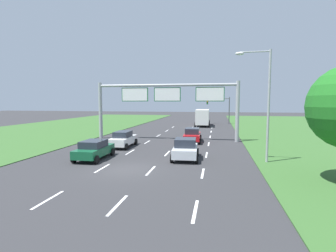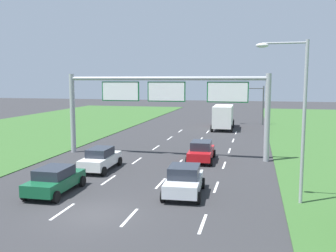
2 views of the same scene
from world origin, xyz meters
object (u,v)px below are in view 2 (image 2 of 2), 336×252
at_px(car_near_red, 55,180).
at_px(box_truck, 223,116).
at_px(car_mid_lane, 201,151).
at_px(traffic_light_mast, 249,98).
at_px(sign_gantry, 166,98).
at_px(car_lead_silver, 101,159).
at_px(street_lamp, 297,108).
at_px(car_far_ahead, 184,180).

distance_m(car_near_red, box_truck, 31.40).
distance_m(car_mid_lane, traffic_light_mast, 26.11).
bearing_deg(sign_gantry, car_lead_silver, -122.06).
bearing_deg(sign_gantry, traffic_light_mast, 75.33).
xyz_separation_m(car_mid_lane, sign_gantry, (-3.16, 1.06, 4.15)).
bearing_deg(box_truck, street_lamp, -79.29).
bearing_deg(car_lead_silver, car_near_red, -94.11).
height_order(car_far_ahead, sign_gantry, sign_gantry).
height_order(car_near_red, street_lamp, street_lamp).
relative_size(car_far_ahead, street_lamp, 0.48).
relative_size(box_truck, sign_gantry, 0.46).
relative_size(car_near_red, car_lead_silver, 0.98).
relative_size(car_near_red, car_mid_lane, 0.97).
relative_size(car_lead_silver, car_mid_lane, 0.99).
distance_m(car_far_ahead, box_truck, 29.20).
bearing_deg(car_mid_lane, street_lamp, -58.21).
height_order(car_lead_silver, car_mid_lane, car_mid_lane).
bearing_deg(car_near_red, traffic_light_mast, 73.42).
bearing_deg(traffic_light_mast, car_mid_lane, -97.30).
bearing_deg(car_lead_silver, car_far_ahead, -33.39).
xyz_separation_m(car_mid_lane, traffic_light_mast, (3.30, 25.72, 3.05)).
bearing_deg(street_lamp, car_lead_silver, 160.24).
distance_m(car_far_ahead, traffic_light_mast, 34.99).
bearing_deg(car_far_ahead, car_lead_silver, 144.37).
bearing_deg(street_lamp, car_mid_lane, 123.87).
xyz_separation_m(car_near_red, traffic_light_mast, (10.30, 36.12, 3.08)).
bearing_deg(sign_gantry, box_truck, 80.37).
height_order(car_near_red, car_far_ahead, car_far_ahead).
relative_size(traffic_light_mast, street_lamp, 0.66).
xyz_separation_m(car_mid_lane, car_far_ahead, (0.29, -9.01, 0.02)).
xyz_separation_m(car_far_ahead, traffic_light_mast, (3.00, 34.72, 3.03)).
xyz_separation_m(car_mid_lane, street_lamp, (6.18, -9.21, 4.26)).
distance_m(sign_gantry, traffic_light_mast, 25.51).
xyz_separation_m(car_lead_silver, sign_gantry, (3.54, 5.65, 4.15)).
relative_size(car_lead_silver, traffic_light_mast, 0.78).
height_order(car_near_red, box_truck, box_truck).
distance_m(traffic_light_mast, street_lamp, 35.07).
bearing_deg(street_lamp, car_near_red, -174.84).
relative_size(car_far_ahead, box_truck, 0.51).
height_order(box_truck, street_lamp, street_lamp).
height_order(car_mid_lane, car_far_ahead, car_far_ahead).
bearing_deg(sign_gantry, car_near_red, -108.55).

